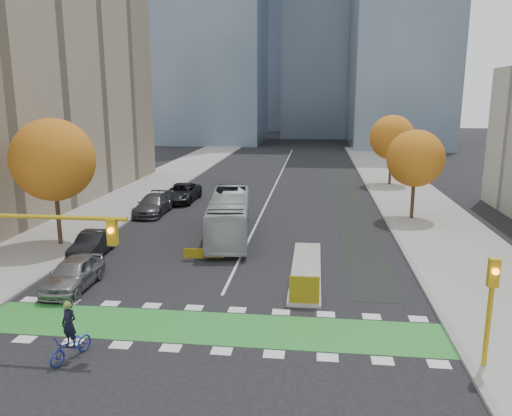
% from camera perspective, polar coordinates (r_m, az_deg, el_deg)
% --- Properties ---
extents(ground, '(300.00, 300.00, 0.00)m').
position_cam_1_polar(ground, '(20.33, -6.60, -15.25)').
color(ground, black).
rests_on(ground, ground).
extents(sidewalk_west, '(7.00, 120.00, 0.15)m').
position_cam_1_polar(sidewalk_west, '(42.55, -18.18, -0.85)').
color(sidewalk_west, gray).
rests_on(sidewalk_west, ground).
extents(sidewalk_east, '(7.00, 120.00, 0.15)m').
position_cam_1_polar(sidewalk_east, '(39.68, 19.95, -1.92)').
color(sidewalk_east, gray).
rests_on(sidewalk_east, ground).
extents(curb_west, '(0.30, 120.00, 0.16)m').
position_cam_1_polar(curb_west, '(41.20, -13.76, -1.00)').
color(curb_west, gray).
rests_on(curb_west, ground).
extents(curb_east, '(0.30, 120.00, 0.16)m').
position_cam_1_polar(curb_east, '(39.03, 14.94, -1.82)').
color(curb_east, gray).
rests_on(curb_east, ground).
extents(bike_crossing, '(20.00, 3.00, 0.01)m').
position_cam_1_polar(bike_crossing, '(21.63, -5.67, -13.42)').
color(bike_crossing, '#2A822F').
rests_on(bike_crossing, ground).
extents(centre_line, '(0.15, 70.00, 0.01)m').
position_cam_1_polar(centre_line, '(58.40, 2.47, 3.19)').
color(centre_line, silver).
rests_on(centre_line, ground).
extents(bike_lane_paint, '(2.50, 50.00, 0.01)m').
position_cam_1_polar(bike_lane_paint, '(48.49, 10.42, 1.07)').
color(bike_lane_paint, black).
rests_on(bike_lane_paint, ground).
extents(median_island, '(1.60, 10.00, 0.16)m').
position_cam_1_polar(median_island, '(28.07, 5.75, -7.04)').
color(median_island, gray).
rests_on(median_island, ground).
extents(hazard_board, '(1.40, 0.12, 1.30)m').
position_cam_1_polar(hazard_board, '(23.33, 5.53, -9.30)').
color(hazard_board, yellow).
rests_on(hazard_board, median_island).
extents(tree_west, '(5.20, 5.20, 8.22)m').
position_cam_1_polar(tree_west, '(33.92, -22.15, 5.11)').
color(tree_west, '#332114').
rests_on(tree_west, ground).
extents(tree_east_near, '(4.40, 4.40, 7.08)m').
position_cam_1_polar(tree_east_near, '(40.46, 17.76, 5.41)').
color(tree_east_near, '#332114').
rests_on(tree_east_near, ground).
extents(tree_east_far, '(4.80, 4.80, 7.65)m').
position_cam_1_polar(tree_east_far, '(56.22, 15.29, 7.78)').
color(tree_east_far, '#332114').
rests_on(tree_east_far, ground).
extents(traffic_signal_east, '(0.35, 0.43, 4.10)m').
position_cam_1_polar(traffic_signal_east, '(19.24, 25.28, -9.15)').
color(traffic_signal_east, '#BF9914').
rests_on(traffic_signal_east, ground).
extents(cyclist, '(1.29, 2.09, 2.28)m').
position_cam_1_polar(cyclist, '(20.06, -20.43, -13.97)').
color(cyclist, navy).
rests_on(cyclist, ground).
extents(bus, '(3.88, 11.11, 3.03)m').
position_cam_1_polar(bus, '(34.22, -3.09, -0.91)').
color(bus, '#ACB1B4').
rests_on(bus, ground).
extents(parked_car_a, '(2.00, 4.69, 1.58)m').
position_cam_1_polar(parked_car_a, '(26.92, -20.15, -7.04)').
color(parked_car_a, gray).
rests_on(parked_car_a, ground).
extents(parked_car_b, '(1.70, 4.49, 1.46)m').
position_cam_1_polar(parked_car_b, '(32.04, -18.15, -3.91)').
color(parked_car_b, black).
rests_on(parked_car_b, ground).
extents(parked_car_c, '(2.28, 5.54, 1.60)m').
position_cam_1_polar(parked_car_c, '(42.05, -11.67, 0.38)').
color(parked_car_c, '#48484D').
rests_on(parked_car_c, ground).
extents(parked_car_d, '(2.82, 5.97, 1.65)m').
position_cam_1_polar(parked_car_d, '(46.71, -8.55, 1.73)').
color(parked_car_d, black).
rests_on(parked_car_d, ground).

